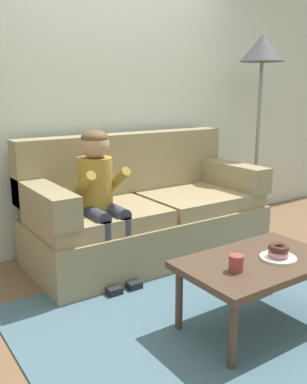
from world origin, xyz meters
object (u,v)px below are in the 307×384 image
(donut, at_px, (278,254))
(mug, at_px, (236,263))
(floor_lamp, at_px, (262,61))
(person_child, at_px, (100,190))
(couch, at_px, (145,213))
(coffee_table, at_px, (257,267))

(donut, bearing_deg, mug, 177.46)
(mug, relative_size, floor_lamp, 0.05)
(person_child, xyz_separation_m, floor_lamp, (1.95, 0.30, 0.98))
(couch, distance_m, floor_lamp, 1.93)
(coffee_table, height_order, floor_lamp, floor_lamp)
(person_child, height_order, donut, person_child)
(couch, xyz_separation_m, mug, (-0.32, -1.40, 0.11))
(coffee_table, relative_size, floor_lamp, 0.48)
(coffee_table, distance_m, floor_lamp, 2.45)
(couch, distance_m, coffee_table, 1.36)
(person_child, height_order, floor_lamp, floor_lamp)
(couch, height_order, person_child, person_child)
(floor_lamp, bearing_deg, mug, -139.60)
(couch, distance_m, mug, 1.44)
(person_child, relative_size, mug, 12.24)
(donut, xyz_separation_m, floor_lamp, (1.42, 1.50, 1.20))
(coffee_table, bearing_deg, floor_lamp, 43.30)
(donut, xyz_separation_m, mug, (-0.32, 0.01, 0.01))
(donut, distance_m, mug, 0.32)
(person_child, bearing_deg, donut, -66.11)
(coffee_table, relative_size, mug, 10.13)
(couch, height_order, coffee_table, couch)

